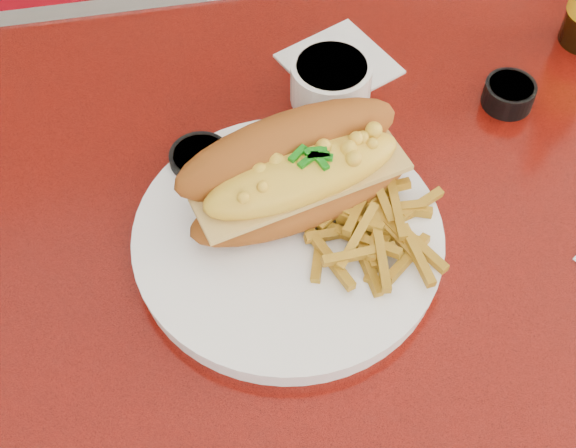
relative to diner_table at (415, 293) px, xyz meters
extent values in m
cube|color=#B3160B|center=(0.00, 0.00, 0.14)|extent=(1.20, 0.80, 0.04)
cylinder|color=silver|center=(0.00, 0.00, -0.24)|extent=(0.09, 0.09, 0.72)
cube|color=maroon|center=(0.00, 0.78, -0.38)|extent=(1.20, 0.50, 0.45)
cylinder|color=white|center=(-0.16, -0.01, 0.17)|extent=(0.39, 0.39, 0.02)
cylinder|color=white|center=(-0.16, -0.01, 0.18)|extent=(0.39, 0.39, 0.00)
ellipsoid|color=#9A5018|center=(-0.14, 0.02, 0.21)|extent=(0.25, 0.14, 0.05)
cube|color=#DDB962|center=(-0.14, 0.02, 0.23)|extent=(0.23, 0.11, 0.01)
ellipsoid|color=yellow|center=(-0.14, 0.02, 0.24)|extent=(0.22, 0.12, 0.05)
ellipsoid|color=#9A5018|center=(-0.15, 0.05, 0.24)|extent=(0.26, 0.14, 0.09)
cube|color=silver|center=(-0.08, -0.03, 0.18)|extent=(0.05, 0.13, 0.00)
cube|color=silver|center=(-0.11, 0.05, 0.18)|extent=(0.03, 0.04, 0.00)
cylinder|color=white|center=(-0.07, 0.19, 0.19)|extent=(0.12, 0.12, 0.05)
cylinder|color=black|center=(-0.07, 0.19, 0.21)|extent=(0.10, 0.10, 0.01)
cylinder|color=black|center=(-0.23, 0.10, 0.18)|extent=(0.08, 0.08, 0.03)
cylinder|color=#D0774B|center=(-0.23, 0.10, 0.19)|extent=(0.07, 0.07, 0.01)
cylinder|color=black|center=(0.13, 0.14, 0.18)|extent=(0.07, 0.07, 0.03)
cylinder|color=#D0774B|center=(0.13, 0.14, 0.19)|extent=(0.06, 0.06, 0.01)
cube|color=white|center=(-0.05, 0.24, 0.16)|extent=(0.15, 0.15, 0.00)
camera|label=1|loc=(-0.24, -0.46, 0.85)|focal=50.00mm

